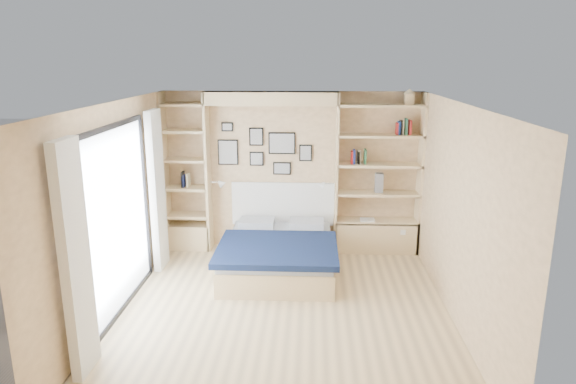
{
  "coord_description": "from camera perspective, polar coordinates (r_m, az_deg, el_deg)",
  "views": [
    {
      "loc": [
        0.32,
        -5.68,
        2.99
      ],
      "look_at": [
        0.01,
        0.9,
        1.26
      ],
      "focal_mm": 32.0,
      "sensor_mm": 36.0,
      "label": 1
    }
  ],
  "objects": [
    {
      "name": "photo_gallery",
      "position": [
        8.06,
        -2.83,
        4.78
      ],
      "size": [
        1.48,
        0.02,
        0.82
      ],
      "color": "black",
      "rests_on": "ground"
    },
    {
      "name": "shelf_decor",
      "position": [
        7.89,
        8.37,
        5.06
      ],
      "size": [
        3.56,
        0.23,
        2.03
      ],
      "color": "#B01614",
      "rests_on": "ground"
    },
    {
      "name": "ground",
      "position": [
        6.42,
        -0.47,
        -13.04
      ],
      "size": [
        4.5,
        4.5,
        0.0
      ],
      "primitive_type": "plane",
      "color": "#DFBF88",
      "rests_on": "ground"
    },
    {
      "name": "reading_lamps",
      "position": [
        7.93,
        -1.84,
        0.91
      ],
      "size": [
        1.92,
        0.12,
        0.15
      ],
      "color": "silver",
      "rests_on": "ground"
    },
    {
      "name": "room_shell",
      "position": [
        7.48,
        -2.79,
        -0.13
      ],
      "size": [
        4.5,
        4.5,
        4.5
      ],
      "color": "#E1BA88",
      "rests_on": "ground"
    },
    {
      "name": "bed",
      "position": [
        7.44,
        -1.01,
        -6.77
      ],
      "size": [
        1.64,
        2.02,
        1.07
      ],
      "color": "beige",
      "rests_on": "ground"
    },
    {
      "name": "deck_chair",
      "position": [
        6.88,
        -25.09,
        -9.61
      ],
      "size": [
        0.44,
        0.69,
        0.68
      ],
      "rotation": [
        0.0,
        0.0,
        -0.05
      ],
      "color": "tan",
      "rests_on": "ground"
    }
  ]
}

